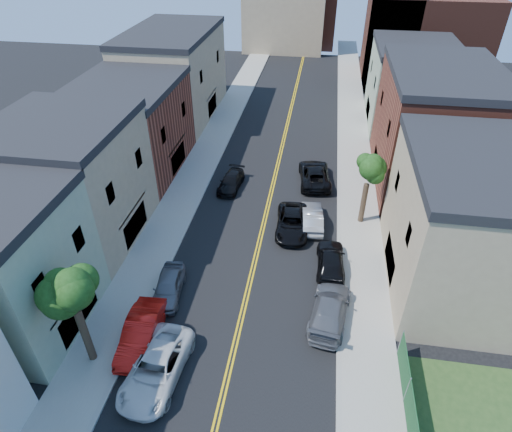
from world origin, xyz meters
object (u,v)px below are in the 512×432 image
at_px(white_pickup, 157,368).
at_px(dark_car_right_far, 315,174).
at_px(grey_car_right, 330,309).
at_px(grey_car_left, 168,286).
at_px(silver_car_right, 312,218).
at_px(red_sedan, 141,332).
at_px(black_car_right, 331,261).
at_px(black_car_left, 231,182).
at_px(black_suv_lane, 292,223).

height_order(white_pickup, dark_car_right_far, dark_car_right_far).
xyz_separation_m(grey_car_right, dark_car_right_far, (-1.70, 16.69, 0.02)).
xyz_separation_m(grey_car_left, silver_car_right, (9.09, 9.32, 0.01)).
bearing_deg(white_pickup, red_sedan, 132.53).
height_order(red_sedan, dark_car_right_far, red_sedan).
distance_m(grey_car_left, grey_car_right, 10.68).
bearing_deg(white_pickup, black_car_right, 52.24).
xyz_separation_m(grey_car_right, black_car_right, (0.00, 4.58, 0.03)).
bearing_deg(black_car_left, dark_car_right_far, 21.07).
relative_size(silver_car_right, dark_car_right_far, 0.78).
xyz_separation_m(red_sedan, black_car_right, (11.00, 8.18, -0.01)).
height_order(grey_car_right, black_suv_lane, grey_car_right).
xyz_separation_m(white_pickup, black_car_left, (0.00, 20.18, -0.16)).
xyz_separation_m(black_car_left, silver_car_right, (7.71, -4.70, 0.11)).
height_order(dark_car_right_far, black_suv_lane, dark_car_right_far).
bearing_deg(white_pickup, grey_car_right, 35.95).
height_order(red_sedan, black_car_left, red_sedan).
height_order(grey_car_left, dark_car_right_far, dark_car_right_far).
bearing_deg(black_car_right, grey_car_right, 88.14).
bearing_deg(silver_car_right, grey_car_right, 93.83).
bearing_deg(dark_car_right_far, white_pickup, 64.26).
height_order(red_sedan, white_pickup, red_sedan).
bearing_deg(black_car_left, grey_car_left, -91.09).
xyz_separation_m(white_pickup, grey_car_right, (9.30, 5.75, -0.01)).
distance_m(white_pickup, black_suv_lane, 15.79).
relative_size(red_sedan, grey_car_left, 1.17).
bearing_deg(silver_car_right, black_car_left, -36.79).
xyz_separation_m(white_pickup, black_suv_lane, (6.15, 14.54, -0.06)).
bearing_deg(silver_car_right, white_pickup, 58.08).
bearing_deg(black_car_left, black_suv_lane, -38.01).
distance_m(black_car_right, dark_car_right_far, 12.23).
bearing_deg(grey_car_left, silver_car_right, 39.64).
relative_size(grey_car_left, black_suv_lane, 0.82).
xyz_separation_m(red_sedan, dark_car_right_far, (9.30, 20.29, -0.02)).
relative_size(red_sedan, white_pickup, 0.88).
bearing_deg(grey_car_right, silver_car_right, -72.76).
relative_size(grey_car_left, silver_car_right, 0.95).
xyz_separation_m(red_sedan, grey_car_right, (11.00, 3.60, -0.04)).
xyz_separation_m(red_sedan, white_pickup, (1.70, -2.15, -0.04)).
bearing_deg(grey_car_left, black_car_left, 78.32).
bearing_deg(grey_car_right, grey_car_left, 5.73).
height_order(grey_car_left, black_car_left, grey_car_left).
distance_m(black_car_left, grey_car_right, 17.17).
relative_size(grey_car_right, dark_car_right_far, 0.93).
xyz_separation_m(grey_car_left, black_car_left, (1.38, 14.01, -0.10)).
bearing_deg(black_car_right, black_car_left, -48.50).
xyz_separation_m(red_sedan, silver_car_right, (9.41, 13.33, -0.09)).
xyz_separation_m(black_car_left, grey_car_right, (9.30, -14.43, 0.16)).
bearing_deg(dark_car_right_far, grey_car_right, 88.79).
xyz_separation_m(grey_car_left, black_suv_lane, (7.53, 8.37, 0.00)).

